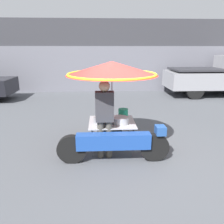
# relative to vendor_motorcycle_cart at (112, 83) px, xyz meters

# --- Properties ---
(ground_plane) EXTENTS (36.00, 36.00, 0.00)m
(ground_plane) POSITION_rel_vendor_motorcycle_cart_xyz_m (0.36, -0.33, -1.58)
(ground_plane) COLOR #4C4F54
(shopfront_building) EXTENTS (28.00, 2.06, 3.76)m
(shopfront_building) POSITION_rel_vendor_motorcycle_cart_xyz_m (0.36, 8.26, 0.29)
(shopfront_building) COLOR #38383D
(shopfront_building) RESTS_ON ground
(vendor_motorcycle_cart) EXTENTS (2.33, 2.00, 2.04)m
(vendor_motorcycle_cart) POSITION_rel_vendor_motorcycle_cart_xyz_m (0.00, 0.00, 0.00)
(vendor_motorcycle_cart) COLOR black
(vendor_motorcycle_cart) RESTS_ON ground
(vendor_person) EXTENTS (0.38, 0.23, 1.68)m
(vendor_person) POSITION_rel_vendor_motorcycle_cart_xyz_m (-0.18, -0.34, -0.63)
(vendor_person) COLOR #4C473D
(vendor_person) RESTS_ON ground
(pickup_truck) EXTENTS (5.43, 1.90, 1.96)m
(pickup_truck) POSITION_rel_vendor_motorcycle_cart_xyz_m (5.91, 5.90, -0.62)
(pickup_truck) COLOR black
(pickup_truck) RESTS_ON ground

